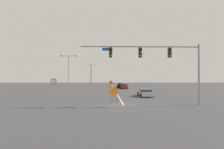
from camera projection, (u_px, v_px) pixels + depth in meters
The scene contains 12 objects.
ground at pixel (124, 105), 20.60m from camera, with size 176.43×176.43×0.00m, color #444447.
road_centre_stripe at pixel (112, 86), 69.59m from camera, with size 0.16×98.02×0.01m.
traffic_signal_assembly at pixel (156, 57), 20.75m from camera, with size 12.89×0.44×6.61m.
stop_sign at pixel (54, 85), 24.34m from camera, with size 0.76×0.07×2.84m.
street_lamp_mid_right at pixel (68, 70), 39.81m from camera, with size 3.37×0.24×7.57m.
street_lamp_near_right at pixel (91, 73), 84.82m from camera, with size 2.98×0.24×8.61m.
street_lamp_mid_left at pixel (92, 73), 81.67m from camera, with size 3.15×0.24×8.42m.
construction_sign_median_near at pixel (111, 83), 53.62m from camera, with size 1.36×0.38×2.17m.
construction_sign_right_shoulder at pixel (114, 92), 22.84m from camera, with size 1.33×0.15×1.96m.
car_black_far at pixel (120, 85), 55.85m from camera, with size 2.11×4.08×1.35m.
car_silver_approaching at pixel (145, 93), 30.13m from camera, with size 2.06×4.58×1.17m.
car_red_mid at pixel (124, 86), 50.78m from camera, with size 2.17×4.55×1.27m.
Camera 1 is at (-1.80, -20.60, 2.99)m, focal length 30.90 mm.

